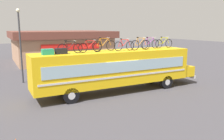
# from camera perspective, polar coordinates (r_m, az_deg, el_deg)

# --- Properties ---
(ground_plane) EXTENTS (120.00, 120.00, 0.00)m
(ground_plane) POSITION_cam_1_polar(r_m,az_deg,el_deg) (16.99, 0.73, -5.48)
(ground_plane) COLOR #423F44
(bus) EXTENTS (13.07, 2.39, 3.06)m
(bus) POSITION_cam_1_polar(r_m,az_deg,el_deg) (16.67, 1.32, 0.64)
(bus) COLOR yellow
(bus) RESTS_ON ground
(luggage_bag_1) EXTENTS (0.70, 0.48, 0.36)m
(luggage_bag_1) POSITION_cam_1_polar(r_m,az_deg,el_deg) (14.55, -15.83, 4.40)
(luggage_bag_1) COLOR #1E7F66
(luggage_bag_1) RESTS_ON bus
(luggage_bag_2) EXTENTS (0.73, 0.39, 0.36)m
(luggage_bag_2) POSITION_cam_1_polar(r_m,az_deg,el_deg) (14.77, -12.62, 4.63)
(luggage_bag_2) COLOR black
(luggage_bag_2) RESTS_ON bus
(rooftop_bicycle_1) EXTENTS (1.67, 0.44, 0.86)m
(rooftop_bicycle_1) POSITION_cam_1_polar(r_m,az_deg,el_deg) (14.93, -10.43, 5.47)
(rooftop_bicycle_1) COLOR black
(rooftop_bicycle_1) RESTS_ON bus
(rooftop_bicycle_2) EXTENTS (1.69, 0.44, 0.87)m
(rooftop_bicycle_2) POSITION_cam_1_polar(r_m,az_deg,el_deg) (15.41, -5.49, 5.76)
(rooftop_bicycle_2) COLOR black
(rooftop_bicycle_2) RESTS_ON bus
(rooftop_bicycle_3) EXTENTS (1.83, 0.44, 0.98)m
(rooftop_bicycle_3) POSITION_cam_1_polar(r_m,az_deg,el_deg) (16.27, -2.03, 6.21)
(rooftop_bicycle_3) COLOR black
(rooftop_bicycle_3) RESTS_ON bus
(rooftop_bicycle_4) EXTENTS (1.65, 0.44, 0.89)m
(rooftop_bicycle_4) POSITION_cam_1_polar(r_m,az_deg,el_deg) (16.45, 3.08, 6.13)
(rooftop_bicycle_4) COLOR black
(rooftop_bicycle_4) RESTS_ON bus
(rooftop_bicycle_5) EXTENTS (1.72, 0.44, 0.97)m
(rooftop_bicycle_5) POSITION_cam_1_polar(r_m,az_deg,el_deg) (17.10, 7.14, 6.34)
(rooftop_bicycle_5) COLOR black
(rooftop_bicycle_5) RESTS_ON bus
(rooftop_bicycle_6) EXTENTS (1.77, 0.44, 0.94)m
(rooftop_bicycle_6) POSITION_cam_1_polar(r_m,az_deg,el_deg) (18.30, 9.48, 6.51)
(rooftop_bicycle_6) COLOR black
(rooftop_bicycle_6) RESTS_ON bus
(rooftop_bicycle_7) EXTENTS (1.73, 0.44, 0.93)m
(rooftop_bicycle_7) POSITION_cam_1_polar(r_m,az_deg,el_deg) (19.18, 12.87, 6.56)
(rooftop_bicycle_7) COLOR black
(rooftop_bicycle_7) RESTS_ON bus
(roadside_building) EXTENTS (13.19, 10.77, 4.20)m
(roadside_building) POSITION_cam_1_polar(r_m,az_deg,el_deg) (33.40, -12.74, 5.98)
(roadside_building) COLOR tan
(roadside_building) RESTS_ON ground
(street_lamp) EXTENTS (0.32, 0.32, 6.24)m
(street_lamp) POSITION_cam_1_polar(r_m,az_deg,el_deg) (20.69, -22.03, 6.95)
(street_lamp) COLOR #38383D
(street_lamp) RESTS_ON ground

